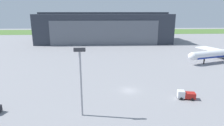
# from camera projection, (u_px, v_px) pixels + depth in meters

# --- Properties ---
(ground_plane) EXTENTS (440.00, 440.00, 0.00)m
(ground_plane) POSITION_uv_depth(u_px,v_px,m) (129.00, 90.00, 57.09)
(ground_plane) COLOR gray
(grass_field_strip) EXTENTS (440.00, 56.00, 0.08)m
(grass_field_strip) POSITION_uv_depth(u_px,v_px,m) (108.00, 32.00, 224.43)
(grass_field_strip) COLOR #4A7032
(grass_field_strip) RESTS_ON ground_plane
(maintenance_hangar) EXTENTS (96.10, 38.81, 21.97)m
(maintenance_hangar) POSITION_uv_depth(u_px,v_px,m) (104.00, 28.00, 148.93)
(maintenance_hangar) COLOR #2D333D
(maintenance_hangar) RESTS_ON ground_plane
(ops_van) EXTENTS (4.78, 3.00, 2.25)m
(ops_van) POSITION_uv_depth(u_px,v_px,m) (186.00, 95.00, 51.26)
(ops_van) COLOR silver
(ops_van) RESTS_ON ground_plane
(apron_light_mast) EXTENTS (2.40, 0.50, 15.27)m
(apron_light_mast) POSITION_uv_depth(u_px,v_px,m) (81.00, 76.00, 41.10)
(apron_light_mast) COLOR #99999E
(apron_light_mast) RESTS_ON ground_plane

